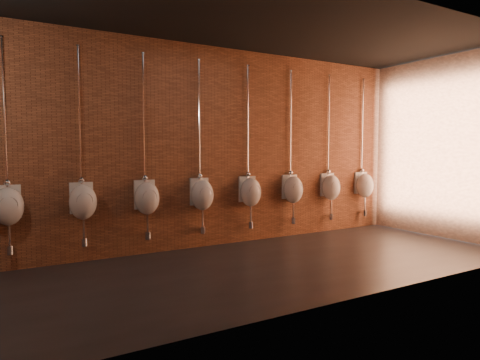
{
  "coord_description": "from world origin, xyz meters",
  "views": [
    {
      "loc": [
        -2.69,
        -4.67,
        1.55
      ],
      "look_at": [
        0.59,
        0.9,
        1.1
      ],
      "focal_mm": 32.0,
      "sensor_mm": 36.0,
      "label": 1
    }
  ],
  "objects_px": {
    "urinal_3": "(83,201)",
    "urinal_5": "(202,194)",
    "urinal_9": "(365,185)",
    "urinal_6": "(250,191)",
    "urinal_7": "(293,189)",
    "urinal_4": "(147,197)",
    "urinal_8": "(331,186)",
    "urinal_2": "(8,205)"
  },
  "relations": [
    {
      "from": "urinal_3",
      "to": "urinal_5",
      "type": "relative_size",
      "value": 1.0
    },
    {
      "from": "urinal_9",
      "to": "urinal_6",
      "type": "bearing_deg",
      "value": 180.0
    },
    {
      "from": "urinal_5",
      "to": "urinal_7",
      "type": "relative_size",
      "value": 1.0
    },
    {
      "from": "urinal_4",
      "to": "urinal_6",
      "type": "bearing_deg",
      "value": 0.0
    },
    {
      "from": "urinal_3",
      "to": "urinal_4",
      "type": "relative_size",
      "value": 1.0
    },
    {
      "from": "urinal_7",
      "to": "urinal_8",
      "type": "bearing_deg",
      "value": 0.0
    },
    {
      "from": "urinal_9",
      "to": "urinal_5",
      "type": "bearing_deg",
      "value": 180.0
    },
    {
      "from": "urinal_4",
      "to": "urinal_6",
      "type": "height_order",
      "value": "same"
    },
    {
      "from": "urinal_5",
      "to": "urinal_6",
      "type": "height_order",
      "value": "same"
    },
    {
      "from": "urinal_4",
      "to": "urinal_5",
      "type": "height_order",
      "value": "same"
    },
    {
      "from": "urinal_7",
      "to": "urinal_8",
      "type": "relative_size",
      "value": 1.0
    },
    {
      "from": "urinal_2",
      "to": "urinal_8",
      "type": "height_order",
      "value": "same"
    },
    {
      "from": "urinal_7",
      "to": "urinal_2",
      "type": "bearing_deg",
      "value": 180.0
    },
    {
      "from": "urinal_5",
      "to": "urinal_8",
      "type": "relative_size",
      "value": 1.0
    },
    {
      "from": "urinal_4",
      "to": "urinal_9",
      "type": "bearing_deg",
      "value": 0.0
    },
    {
      "from": "urinal_2",
      "to": "urinal_7",
      "type": "height_order",
      "value": "same"
    },
    {
      "from": "urinal_4",
      "to": "urinal_5",
      "type": "relative_size",
      "value": 1.0
    },
    {
      "from": "urinal_5",
      "to": "urinal_9",
      "type": "height_order",
      "value": "same"
    },
    {
      "from": "urinal_3",
      "to": "urinal_9",
      "type": "relative_size",
      "value": 1.0
    },
    {
      "from": "urinal_5",
      "to": "urinal_3",
      "type": "bearing_deg",
      "value": 180.0
    },
    {
      "from": "urinal_2",
      "to": "urinal_6",
      "type": "relative_size",
      "value": 1.0
    },
    {
      "from": "urinal_7",
      "to": "urinal_9",
      "type": "xyz_separation_m",
      "value": [
        1.78,
        0.0,
        0.0
      ]
    },
    {
      "from": "urinal_9",
      "to": "urinal_4",
      "type": "bearing_deg",
      "value": 180.0
    },
    {
      "from": "urinal_2",
      "to": "urinal_9",
      "type": "bearing_deg",
      "value": 0.0
    },
    {
      "from": "urinal_3",
      "to": "urinal_5",
      "type": "xyz_separation_m",
      "value": [
        1.78,
        0.0,
        0.0
      ]
    },
    {
      "from": "urinal_5",
      "to": "urinal_4",
      "type": "bearing_deg",
      "value": 180.0
    },
    {
      "from": "urinal_6",
      "to": "urinal_9",
      "type": "height_order",
      "value": "same"
    },
    {
      "from": "urinal_4",
      "to": "urinal_8",
      "type": "height_order",
      "value": "same"
    },
    {
      "from": "urinal_2",
      "to": "urinal_3",
      "type": "distance_m",
      "value": 0.89
    },
    {
      "from": "urinal_2",
      "to": "urinal_6",
      "type": "xyz_separation_m",
      "value": [
        3.57,
        0.0,
        0.0
      ]
    },
    {
      "from": "urinal_6",
      "to": "urinal_8",
      "type": "bearing_deg",
      "value": 0.0
    },
    {
      "from": "urinal_2",
      "to": "urinal_5",
      "type": "height_order",
      "value": "same"
    },
    {
      "from": "urinal_7",
      "to": "urinal_9",
      "type": "relative_size",
      "value": 1.0
    },
    {
      "from": "urinal_7",
      "to": "urinal_4",
      "type": "bearing_deg",
      "value": 180.0
    },
    {
      "from": "urinal_2",
      "to": "urinal_3",
      "type": "relative_size",
      "value": 1.0
    },
    {
      "from": "urinal_7",
      "to": "urinal_9",
      "type": "height_order",
      "value": "same"
    },
    {
      "from": "urinal_2",
      "to": "urinal_8",
      "type": "bearing_deg",
      "value": 0.0
    },
    {
      "from": "urinal_4",
      "to": "urinal_5",
      "type": "xyz_separation_m",
      "value": [
        0.89,
        0.0,
        0.0
      ]
    },
    {
      "from": "urinal_2",
      "to": "urinal_7",
      "type": "relative_size",
      "value": 1.0
    },
    {
      "from": "urinal_2",
      "to": "urinal_6",
      "type": "distance_m",
      "value": 3.57
    },
    {
      "from": "urinal_2",
      "to": "urinal_6",
      "type": "height_order",
      "value": "same"
    },
    {
      "from": "urinal_2",
      "to": "urinal_8",
      "type": "distance_m",
      "value": 5.35
    }
  ]
}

